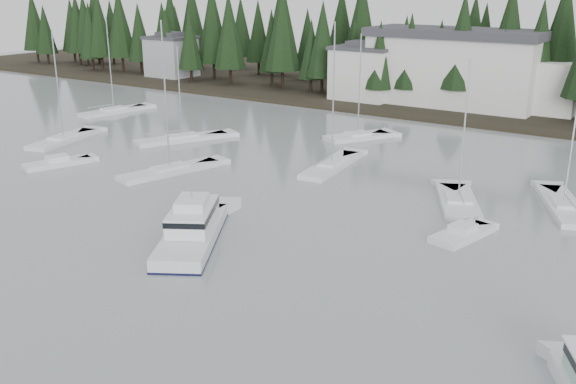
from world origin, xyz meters
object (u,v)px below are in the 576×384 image
house_far_west (171,55)px  runabout_0 (58,164)px  sailboat_0 (332,167)px  sailboat_1 (563,208)px  house_west (364,72)px  sailboat_7 (170,172)px  sailboat_5 (358,138)px  cabin_cruiser_center (192,231)px  harbor_inn (469,69)px  sailboat_9 (182,140)px  sailboat_2 (114,112)px  runabout_1 (462,236)px  sailboat_3 (458,204)px  sailboat_6 (64,141)px

house_far_west → runabout_0: house_far_west is taller
sailboat_0 → sailboat_1: (21.99, -0.06, -0.02)m
house_west → sailboat_7: 45.46m
house_west → sailboat_5: 25.06m
house_west → cabin_cruiser_center: house_west is taller
house_far_west → sailboat_7: 64.73m
house_west → harbor_inn: bearing=12.5°
sailboat_9 → sailboat_2: bearing=97.2°
house_west → sailboat_9: sailboat_9 is taller
house_west → runabout_1: bearing=-55.3°
house_far_west → sailboat_3: size_ratio=0.67×
harbor_inn → runabout_1: (16.46, -48.87, -5.64)m
runabout_0 → sailboat_2: bearing=56.4°
house_far_west → sailboat_2: 33.87m
cabin_cruiser_center → sailboat_3: (13.26, 18.28, -0.66)m
cabin_cruiser_center → sailboat_1: bearing=-73.3°
sailboat_1 → runabout_0: size_ratio=1.67×
cabin_cruiser_center → sailboat_1: size_ratio=0.98×
house_west → sailboat_3: bearing=-53.3°
sailboat_7 → sailboat_9: (-8.15, 10.61, -0.04)m
house_west → runabout_0: 50.58m
sailboat_3 → cabin_cruiser_center: bearing=118.1°
sailboat_0 → sailboat_1: size_ratio=1.27×
cabin_cruiser_center → sailboat_9: bearing=13.9°
cabin_cruiser_center → runabout_1: 19.66m
house_west → sailboat_9: size_ratio=0.84×
sailboat_0 → sailboat_1: sailboat_0 is taller
sailboat_2 → sailboat_9: size_ratio=1.22×
sailboat_0 → sailboat_7: bearing=123.9°
sailboat_2 → house_far_west: bearing=37.9°
harbor_inn → sailboat_3: bearing=-71.9°
house_far_west → sailboat_6: (24.64, -44.48, -4.34)m
sailboat_9 → runabout_0: size_ratio=1.62×
house_far_west → runabout_1: size_ratio=1.42×
sailboat_5 → runabout_0: (-20.00, -27.30, 0.06)m
house_far_west → runabout_0: size_ratio=1.21×
sailboat_1 → sailboat_6: sailboat_6 is taller
house_far_west → sailboat_5: 58.13m
sailboat_0 → sailboat_2: (-40.01, 7.42, -0.01)m
sailboat_0 → sailboat_3: size_ratio=1.17×
sailboat_0 → sailboat_5: (-3.67, 12.57, -0.01)m
house_west → sailboat_6: 46.12m
sailboat_3 → sailboat_5: (-18.07, 16.43, 0.01)m
sailboat_1 → sailboat_5: bearing=39.6°
cabin_cruiser_center → sailboat_2: size_ratio=0.83×
sailboat_1 → sailboat_5: 28.60m
house_far_west → house_west: bearing=-2.7°
sailboat_6 → sailboat_7: 19.64m
sailboat_0 → sailboat_5: 13.09m
cabin_cruiser_center → house_far_west: bearing=14.3°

